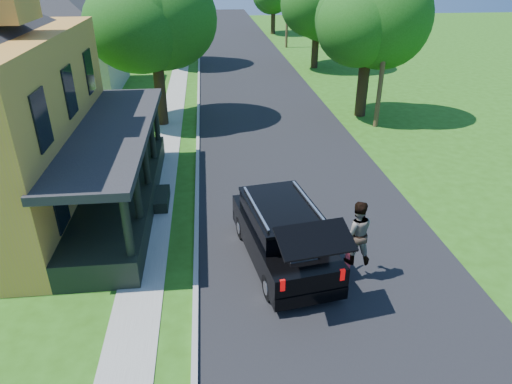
{
  "coord_description": "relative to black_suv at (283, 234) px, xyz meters",
  "views": [
    {
      "loc": [
        -3.46,
        -9.49,
        8.31
      ],
      "look_at": [
        -2.1,
        3.0,
        1.87
      ],
      "focal_mm": 32.0,
      "sensor_mm": 36.0,
      "label": 1
    }
  ],
  "objects": [
    {
      "name": "skateboard",
      "position": [
        1.8,
        -0.8,
        -0.6
      ],
      "size": [
        0.44,
        0.54,
        0.84
      ],
      "rotation": [
        0.0,
        0.0,
        0.26
      ],
      "color": "#9F0D18",
      "rests_on": "ground"
    },
    {
      "name": "skateboarder",
      "position": [
        1.9,
        -0.96,
        0.54
      ],
      "size": [
        1.01,
        0.83,
        1.93
      ],
      "rotation": [
        0.0,
        0.0,
        3.03
      ],
      "color": "black",
      "rests_on": "ground"
    },
    {
      "name": "ground",
      "position": [
        1.4,
        -1.93,
        -0.94
      ],
      "size": [
        140.0,
        140.0,
        0.0
      ],
      "primitive_type": "plane",
      "color": "#285711",
      "rests_on": "ground"
    },
    {
      "name": "black_suv",
      "position": [
        0.0,
        0.0,
        0.0
      ],
      "size": [
        2.76,
        5.52,
        2.46
      ],
      "rotation": [
        0.0,
        0.0,
        0.16
      ],
      "color": "black",
      "rests_on": "ground"
    },
    {
      "name": "curb",
      "position": [
        -2.65,
        18.07,
        -0.94
      ],
      "size": [
        0.15,
        120.0,
        0.12
      ],
      "primitive_type": "cube",
      "color": "#979893",
      "rests_on": "ground"
    },
    {
      "name": "neighbor_house_far",
      "position": [
        -12.1,
        38.07,
        3.25
      ],
      "size": [
        12.78,
        12.78,
        8.3
      ],
      "color": "#B9B3A3",
      "rests_on": "ground"
    },
    {
      "name": "street",
      "position": [
        1.4,
        18.07,
        -0.94
      ],
      "size": [
        8.0,
        120.0,
        0.02
      ],
      "primitive_type": "cube",
      "color": "black",
      "rests_on": "ground"
    },
    {
      "name": "sidewalk",
      "position": [
        -4.2,
        18.07,
        -0.94
      ],
      "size": [
        1.3,
        120.0,
        0.03
      ],
      "primitive_type": "cube",
      "color": "gray",
      "rests_on": "ground"
    },
    {
      "name": "neighbor_house_mid",
      "position": [
        -12.1,
        22.07,
        3.25
      ],
      "size": [
        12.78,
        12.78,
        8.3
      ],
      "color": "#B9B3A3",
      "rests_on": "ground"
    },
    {
      "name": "utility_pole_near",
      "position": [
        7.14,
        11.93,
        3.23
      ],
      "size": [
        1.59,
        0.3,
        8.07
      ],
      "rotation": [
        0.0,
        0.0,
        0.11
      ],
      "color": "#493A21",
      "rests_on": "ground"
    },
    {
      "name": "front_walk",
      "position": [
        -8.1,
        4.07,
        -0.94
      ],
      "size": [
        6.5,
        1.2,
        0.03
      ],
      "primitive_type": "cube",
      "color": "gray",
      "rests_on": "ground"
    },
    {
      "name": "utility_pole_far",
      "position": [
        6.42,
        37.38,
        3.59
      ],
      "size": [
        1.56,
        0.27,
        8.78
      ],
      "rotation": [
        0.0,
        0.0,
        -0.08
      ],
      "color": "#493A21",
      "rests_on": "ground"
    },
    {
      "name": "tree_right_near",
      "position": [
        6.84,
        14.01,
        4.87
      ],
      "size": [
        6.97,
        6.52,
        8.6
      ],
      "rotation": [
        0.0,
        0.0,
        0.42
      ],
      "color": "black",
      "rests_on": "ground"
    },
    {
      "name": "tree_left_mid",
      "position": [
        -4.65,
        13.64,
        4.45
      ],
      "size": [
        6.42,
        6.13,
        8.46
      ],
      "rotation": [
        0.0,
        0.0,
        0.13
      ],
      "color": "black",
      "rests_on": "ground"
    }
  ]
}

